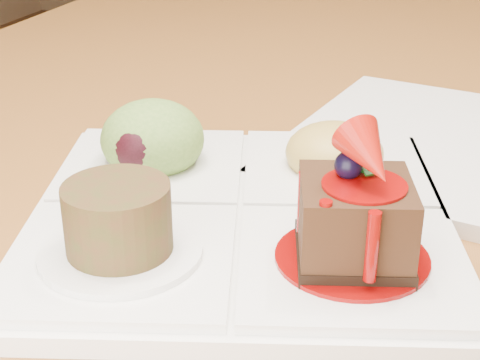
% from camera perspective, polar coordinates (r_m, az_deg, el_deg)
% --- Properties ---
extents(dining_table, '(1.00, 1.80, 0.75)m').
position_cam_1_polar(dining_table, '(0.92, 11.46, 5.80)').
color(dining_table, brown).
rests_on(dining_table, ground).
extents(sampler_plate, '(0.33, 0.33, 0.10)m').
position_cam_1_polar(sampler_plate, '(0.47, -0.24, -1.35)').
color(sampler_plate, white).
rests_on(sampler_plate, dining_table).
extents(second_plate, '(0.30, 0.30, 0.01)m').
position_cam_1_polar(second_plate, '(0.60, 16.86, 2.20)').
color(second_plate, white).
rests_on(second_plate, dining_table).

